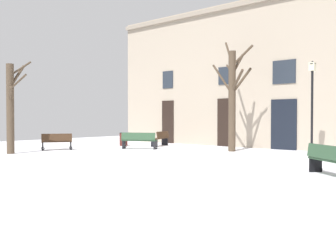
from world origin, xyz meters
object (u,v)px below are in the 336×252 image
object	(u,v)px
streetlamp	(312,98)
bench_back_to_back_left	(160,138)
tree_near_facade	(233,96)
litter_bin	(124,139)
bench_near_center_tree	(139,140)
tree_center	(11,106)
bench_facing_shops	(328,160)
bench_back_to_back_right	(57,142)

from	to	relation	value
streetlamp	bench_back_to_back_left	world-z (taller)	streetlamp
tree_near_facade	litter_bin	distance (m)	7.26
litter_bin	bench_near_center_tree	distance (m)	2.60
streetlamp	litter_bin	xyz separation A→B (m)	(-10.69, -1.03, -2.10)
litter_bin	bench_near_center_tree	size ratio (longest dim) A/B	0.42
streetlamp	bench_near_center_tree	bearing A→B (deg)	-165.76
streetlamp	bench_near_center_tree	distance (m)	8.83
tree_center	bench_facing_shops	size ratio (longest dim) A/B	2.77
litter_bin	bench_facing_shops	bearing A→B (deg)	-17.49
litter_bin	bench_back_to_back_left	world-z (taller)	bench_back_to_back_left
tree_near_facade	bench_facing_shops	distance (m)	8.44
tree_near_facade	streetlamp	bearing A→B (deg)	0.65
streetlamp	litter_bin	size ratio (longest dim) A/B	5.28
tree_near_facade	bench_near_center_tree	world-z (taller)	tree_near_facade
bench_facing_shops	bench_back_to_back_right	bearing A→B (deg)	39.59
streetlamp	bench_back_to_back_right	bearing A→B (deg)	-154.55
bench_back_to_back_right	bench_back_to_back_left	bearing A→B (deg)	-168.62
bench_back_to_back_right	streetlamp	bearing A→B (deg)	148.68
tree_center	tree_near_facade	bearing A→B (deg)	47.82
bench_back_to_back_left	bench_back_to_back_right	size ratio (longest dim) A/B	1.07
tree_near_facade	streetlamp	xyz separation A→B (m)	(3.90, 0.04, -0.26)
bench_near_center_tree	bench_back_to_back_left	bearing A→B (deg)	-103.85
bench_back_to_back_left	tree_center	bearing A→B (deg)	-30.93
bench_back_to_back_right	tree_near_facade	bearing A→B (deg)	159.29
litter_bin	bench_back_to_back_right	world-z (taller)	bench_back_to_back_right
tree_center	streetlamp	xyz separation A→B (m)	(10.93, 7.80, 0.29)
tree_center	bench_near_center_tree	xyz separation A→B (m)	(2.60, 5.69, -1.74)
tree_center	bench_back_to_back_left	size ratio (longest dim) A/B	2.66
bench_back_to_back_left	bench_back_to_back_right	distance (m)	5.91
tree_near_facade	tree_center	xyz separation A→B (m)	(-7.03, -7.75, -0.54)
bench_back_to_back_left	streetlamp	bearing A→B (deg)	72.01
tree_near_facade	bench_back_to_back_left	distance (m)	5.50
bench_back_to_back_right	bench_facing_shops	bearing A→B (deg)	123.73
bench_back_to_back_right	bench_near_center_tree	distance (m)	4.20
tree_center	litter_bin	size ratio (longest dim) A/B	5.60
tree_center	bench_back_to_back_left	xyz separation A→B (m)	(2.04, 8.01, -1.75)
bench_back_to_back_left	bench_near_center_tree	distance (m)	2.39
tree_near_facade	litter_bin	xyz separation A→B (m)	(-6.79, -0.99, -2.35)
tree_near_facade	bench_back_to_back_right	bearing A→B (deg)	-143.94
streetlamp	tree_near_facade	bearing A→B (deg)	-179.35
bench_facing_shops	tree_center	bearing A→B (deg)	50.28
tree_near_facade	streetlamp	world-z (taller)	tree_near_facade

